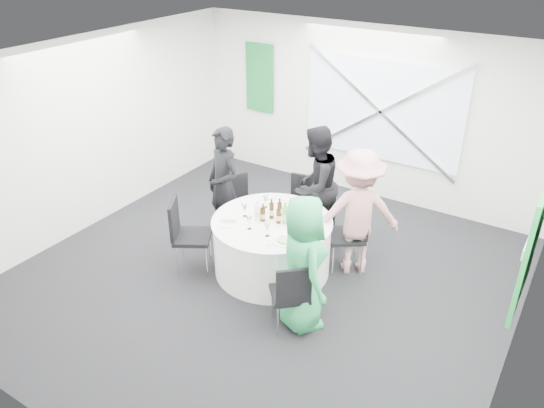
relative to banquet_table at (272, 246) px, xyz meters
The scene contains 46 objects.
floor 0.43m from the banquet_table, 90.00° to the right, with size 6.00×6.00×0.00m, color black.
ceiling 2.43m from the banquet_table, 90.00° to the right, with size 6.00×6.00×0.00m, color silver.
wall_back 2.98m from the banquet_table, 90.00° to the left, with size 6.00×6.00×0.00m, color white.
wall_front 3.36m from the banquet_table, 90.00° to the right, with size 6.00×6.00×0.00m, color white.
wall_left 3.17m from the banquet_table, behind, with size 6.00×6.00×0.00m, color white.
wall_right 3.17m from the banquet_table, ahead, with size 6.00×6.00×0.00m, color white.
window_panel 2.99m from the banquet_table, 83.80° to the left, with size 2.60×0.03×1.60m, color silver.
window_brace_a 2.96m from the banquet_table, 83.71° to the left, with size 0.05×0.05×3.16m, color silver.
window_brace_b 2.96m from the banquet_table, 83.71° to the left, with size 0.05×0.05×3.16m, color silver.
green_banner 3.65m from the banquet_table, 126.03° to the left, with size 0.55×0.04×1.20m, color #167237.
green_sign 3.08m from the banquet_table, ahead, with size 0.05×1.20×1.40m, color #1A9138.
banquet_table is the anchor object (origin of this frame).
chair_back 1.10m from the banquet_table, 99.58° to the left, with size 0.47×0.47×0.89m.
chair_back_left 1.04m from the banquet_table, 150.37° to the left, with size 0.58×0.58×0.93m.
chair_back_right 1.09m from the banquet_table, 36.20° to the left, with size 0.64×0.64×1.01m.
chair_front_right 1.21m from the banquet_table, 47.43° to the right, with size 0.58×0.58×0.90m.
chair_front_left 1.16m from the banquet_table, 149.18° to the right, with size 0.64×0.64×1.02m.
person_man_back_left 1.19m from the banquet_table, 160.80° to the left, with size 0.62×0.40×1.69m, color black.
person_man_back 1.12m from the banquet_table, 85.89° to the left, with size 0.84×0.46×1.72m, color black.
person_woman_pink 1.19m from the banquet_table, 33.49° to the left, with size 1.11×0.52×1.72m, color tan.
person_woman_green 1.18m from the banquet_table, 39.77° to the right, with size 0.80×0.52×1.63m, color #2BA059.
plate_back 0.63m from the banquet_table, 83.64° to the left, with size 0.27×0.27×0.01m.
plate_back_left 0.72m from the banquet_table, 150.53° to the left, with size 0.28×0.28×0.01m.
plate_back_right 0.68m from the banquet_table, 34.72° to the left, with size 0.27×0.27×0.04m.
plate_front_right 0.66m from the banquet_table, 41.43° to the right, with size 0.28×0.28×0.04m.
plate_front_left 0.70m from the banquet_table, 140.92° to the right, with size 0.26×0.26×0.01m.
napkin 0.69m from the banquet_table, 145.98° to the right, with size 0.18×0.12×0.05m, color white.
beer_bottle_a 0.49m from the banquet_table, 127.50° to the left, with size 0.06×0.06×0.27m.
beer_bottle_b 0.50m from the banquet_table, 84.36° to the left, with size 0.06×0.06×0.25m.
beer_bottle_c 0.49m from the banquet_table, ahead, with size 0.06×0.06×0.25m.
beer_bottle_d 0.48m from the banquet_table, 143.33° to the right, with size 0.06×0.06×0.24m.
green_water_bottle 0.52m from the banquet_table, 12.19° to the left, with size 0.08×0.08×0.29m.
clear_water_bottle 0.53m from the banquet_table, 147.75° to the right, with size 0.08×0.08×0.29m.
wine_glass_a 0.61m from the banquet_table, 111.17° to the right, with size 0.07×0.07×0.17m.
wine_glass_b 0.63m from the banquet_table, 165.62° to the right, with size 0.07×0.07×0.17m.
wine_glass_c 0.62m from the banquet_table, 135.82° to the left, with size 0.07×0.07×0.17m.
wine_glass_d 0.66m from the banquet_table, 65.92° to the left, with size 0.07×0.07×0.17m.
wine_glass_e 0.63m from the banquet_table, 66.13° to the right, with size 0.07×0.07×0.17m.
fork_a 0.69m from the banquet_table, 13.49° to the left, with size 0.01×0.15×0.01m, color silver.
knife_a 0.69m from the banquet_table, 47.30° to the left, with size 0.01×0.15×0.01m, color silver.
fork_b 0.69m from the banquet_table, 72.34° to the left, with size 0.01×0.15×0.01m, color silver.
knife_b 0.69m from the banquet_table, 112.26° to the left, with size 0.01×0.15×0.01m, color silver.
fork_c 0.69m from the banquet_table, 127.05° to the left, with size 0.01×0.15×0.01m, color silver.
knife_c 0.69m from the banquet_table, 164.47° to the left, with size 0.01×0.15×0.01m, color silver.
fork_d 0.69m from the banquet_table, 57.09° to the right, with size 0.01×0.15×0.01m, color silver.
knife_d 0.69m from the banquet_table, 24.36° to the right, with size 0.01×0.15×0.01m, color silver.
Camera 1 is at (3.14, -4.76, 4.14)m, focal length 35.00 mm.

